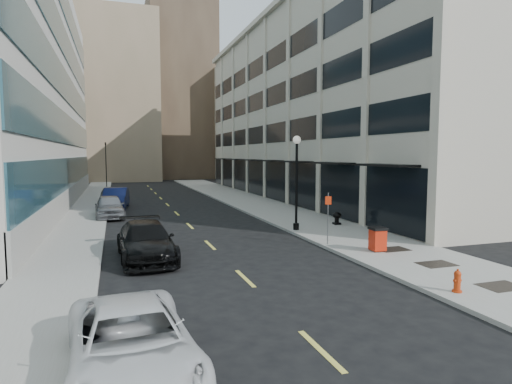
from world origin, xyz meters
TOP-DOWN VIEW (x-y plane):
  - ground at (0.00, 0.00)m, footprint 160.00×160.00m
  - sidewalk_right at (7.50, 20.00)m, footprint 5.00×80.00m
  - sidewalk_left at (-6.50, 20.00)m, footprint 3.00×80.00m
  - building_right at (16.94, 26.99)m, footprint 15.30×46.50m
  - skyline_tan_near at (-4.00, 68.00)m, footprint 14.00×18.00m
  - skyline_brown at (8.00, 72.00)m, footprint 12.00×16.00m
  - skyline_tan_far at (-14.00, 78.00)m, footprint 12.00×14.00m
  - skyline_stone at (18.00, 66.00)m, footprint 10.00×14.00m
  - grate_near at (7.60, -2.00)m, footprint 1.40×1.00m
  - grate_mid at (7.60, 1.00)m, footprint 1.40×1.00m
  - grate_far at (7.60, 3.80)m, footprint 1.40×1.00m
  - road_centerline at (0.00, 17.00)m, footprint 0.15×68.20m
  - traffic_signal at (-5.50, 48.00)m, footprint 0.66×0.66m
  - car_white_van at (-4.14, -3.91)m, footprint 2.74×5.33m
  - car_black_pickup at (-3.20, 6.00)m, footprint 2.44×5.55m
  - car_silver_sedan at (-4.80, 19.15)m, footprint 2.15×4.90m
  - car_blue_sedan at (-4.38, 24.50)m, footprint 2.35×5.35m
  - car_grey_sedan at (-4.80, 29.62)m, footprint 2.16×4.51m
  - fire_hydrant at (5.77, -2.00)m, footprint 0.30×0.30m
  - trash_bin at (6.72, 3.72)m, footprint 0.70×0.77m
  - lamppost at (5.45, 9.89)m, footprint 0.46×0.46m
  - sign_post at (5.30, 5.75)m, footprint 0.28×0.14m
  - urn_planter at (8.60, 10.82)m, footprint 0.56×0.56m

SIDE VIEW (x-z plane):
  - ground at x=0.00m, z-range 0.00..0.00m
  - road_centerline at x=0.00m, z-range 0.00..0.01m
  - sidewalk_right at x=7.50m, z-range 0.00..0.15m
  - sidewalk_left at x=-6.50m, z-range 0.00..0.15m
  - grate_near at x=7.60m, z-range 0.15..0.16m
  - grate_mid at x=7.60m, z-range 0.15..0.16m
  - grate_far at x=7.60m, z-range 0.15..0.16m
  - fire_hydrant at x=5.77m, z-range 0.14..0.88m
  - urn_planter at x=8.60m, z-range 0.23..1.00m
  - car_white_van at x=-4.14m, z-range 0.00..1.44m
  - trash_bin at x=6.72m, z-range 0.19..1.27m
  - car_grey_sedan at x=-4.80m, z-range 0.00..1.49m
  - car_black_pickup at x=-3.20m, z-range 0.00..1.59m
  - car_silver_sedan at x=-4.80m, z-range 0.00..1.64m
  - car_blue_sedan at x=-4.38m, z-range 0.00..1.71m
  - sign_post at x=5.30m, z-range 0.50..2.99m
  - lamppost at x=5.45m, z-range 0.63..6.13m
  - traffic_signal at x=-5.50m, z-range 2.23..9.21m
  - building_right at x=16.94m, z-range -0.13..18.12m
  - skyline_stone at x=18.00m, z-range 0.00..20.00m
  - skyline_tan_far at x=-14.00m, z-range 0.00..22.00m
  - skyline_tan_near at x=-4.00m, z-range 0.00..28.00m
  - skyline_brown at x=8.00m, z-range 0.00..34.00m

